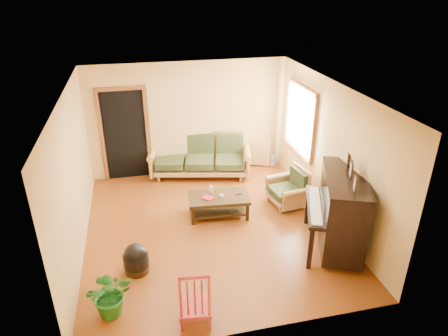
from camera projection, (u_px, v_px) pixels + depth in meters
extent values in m
plane|color=#5A280B|center=(211.00, 227.00, 7.46)|extent=(5.00, 5.00, 0.00)
cube|color=black|center=(125.00, 136.00, 8.90)|extent=(1.08, 0.16, 2.05)
cube|color=white|center=(301.00, 120.00, 8.40)|extent=(0.12, 1.36, 1.46)
cube|color=#A97A3E|center=(200.00, 156.00, 9.21)|extent=(2.42, 1.43, 0.97)
cube|color=black|center=(219.00, 206.00, 7.74)|extent=(1.21, 0.73, 0.42)
cube|color=#A97A3E|center=(287.00, 187.00, 8.04)|extent=(0.85, 0.89, 0.78)
cube|color=black|center=(341.00, 213.00, 6.64)|extent=(1.41, 1.76, 1.35)
cylinder|color=black|center=(136.00, 262.00, 6.26)|extent=(0.48, 0.48, 0.38)
cube|color=maroon|center=(194.00, 294.00, 5.25)|extent=(0.48, 0.51, 0.91)
cube|color=gold|center=(260.00, 153.00, 9.76)|extent=(0.50, 0.31, 0.67)
cylinder|color=#3552A1|center=(272.00, 160.00, 9.88)|extent=(0.26, 0.26, 0.24)
imported|color=#1B5D1A|center=(110.00, 294.00, 5.41)|extent=(0.68, 0.61, 0.68)
imported|color=#A51623|center=(205.00, 200.00, 7.52)|extent=(0.27, 0.27, 0.02)
cylinder|color=silver|center=(211.00, 189.00, 7.76)|extent=(0.08, 0.08, 0.13)
cylinder|color=silver|center=(222.00, 196.00, 7.61)|extent=(0.09, 0.09, 0.05)
cube|color=black|center=(239.00, 194.00, 7.72)|extent=(0.14, 0.07, 0.01)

